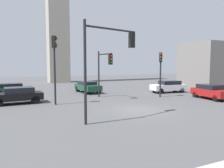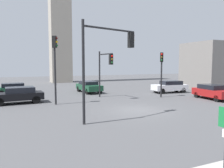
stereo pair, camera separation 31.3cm
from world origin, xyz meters
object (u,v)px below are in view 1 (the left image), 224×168
object	(u,v)px
car_3	(168,86)
car_5	(13,89)
traffic_light_0	(105,65)
car_1	(88,86)
traffic_light_3	(55,58)
car_0	(18,95)
car_2	(211,91)
traffic_light_2	(109,52)
traffic_light_1	(161,66)

from	to	relation	value
car_3	car_5	size ratio (longest dim) A/B	1.04
traffic_light_0	car_1	bearing A→B (deg)	173.83
traffic_light_3	car_0	xyz separation A→B (m)	(-2.97, 1.83, -3.26)
car_2	traffic_light_3	bearing A→B (deg)	-97.30
traffic_light_2	car_2	size ratio (longest dim) A/B	1.41
traffic_light_2	traffic_light_3	size ratio (longest dim) A/B	1.02
car_3	car_0	bearing A→B (deg)	8.41
traffic_light_3	car_5	bearing A→B (deg)	145.13
car_5	traffic_light_3	bearing A→B (deg)	-70.26
traffic_light_2	traffic_light_3	xyz separation A→B (m)	(-2.13, 6.61, -0.18)
traffic_light_0	traffic_light_1	size ratio (longest dim) A/B	1.03
car_3	traffic_light_2	bearing A→B (deg)	43.44
traffic_light_0	traffic_light_1	xyz separation A→B (m)	(5.71, -1.58, -0.06)
car_0	car_5	world-z (taller)	car_0
car_1	traffic_light_2	bearing A→B (deg)	-17.49
traffic_light_1	car_3	distance (m)	4.86
traffic_light_3	car_1	world-z (taller)	traffic_light_3
traffic_light_1	traffic_light_2	size ratio (longest dim) A/B	0.79
car_0	car_1	size ratio (longest dim) A/B	0.97
car_0	car_2	distance (m)	18.50
car_5	traffic_light_2	bearing A→B (deg)	-72.39
car_3	car_2	bearing A→B (deg)	103.37
car_2	traffic_light_2	bearing A→B (deg)	-70.11
car_2	car_5	bearing A→B (deg)	-116.77
traffic_light_3	car_0	world-z (taller)	traffic_light_3
car_2	traffic_light_1	bearing A→B (deg)	-123.17
traffic_light_3	car_2	world-z (taller)	traffic_light_3
traffic_light_1	car_1	size ratio (longest dim) A/B	1.05
traffic_light_1	car_5	world-z (taller)	traffic_light_1
car_1	car_2	bearing A→B (deg)	39.80
traffic_light_1	car_2	xyz separation A→B (m)	(3.93, -3.11, -2.54)
traffic_light_0	car_3	bearing A→B (deg)	89.06
traffic_light_1	traffic_light_3	bearing A→B (deg)	-52.82
traffic_light_1	traffic_light_3	size ratio (longest dim) A/B	0.80
car_1	car_2	size ratio (longest dim) A/B	1.06
traffic_light_0	car_1	size ratio (longest dim) A/B	1.08
car_5	car_2	bearing A→B (deg)	-34.81
traffic_light_0	car_0	size ratio (longest dim) A/B	1.10
traffic_light_0	traffic_light_3	size ratio (longest dim) A/B	0.82
traffic_light_3	traffic_light_1	bearing A→B (deg)	31.64
traffic_light_2	car_2	xyz separation A→B (m)	(12.69, 3.34, -3.46)
traffic_light_2	car_3	size ratio (longest dim) A/B	1.36
traffic_light_3	car_1	size ratio (longest dim) A/B	1.31
traffic_light_1	traffic_light_2	distance (m)	10.91
car_2	car_5	xyz separation A→B (m)	(-18.17, 11.31, -0.04)
traffic_light_1	traffic_light_2	world-z (taller)	traffic_light_2
traffic_light_2	car_2	world-z (taller)	traffic_light_2
traffic_light_2	car_1	bearing A→B (deg)	62.13
car_0	car_5	distance (m)	6.22
traffic_light_2	car_0	xyz separation A→B (m)	(-5.10, 8.44, -3.44)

